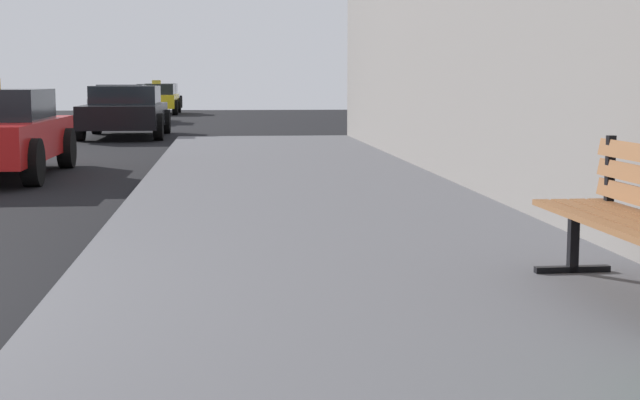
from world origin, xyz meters
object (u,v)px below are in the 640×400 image
(car_black, at_px, (125,111))
(car_yellow, at_px, (156,99))
(car_white, at_px, (161,96))
(car_silver, at_px, (122,103))

(car_black, xyz_separation_m, car_yellow, (-0.42, 16.48, -0.00))
(car_black, xyz_separation_m, car_white, (-0.71, 24.18, -0.00))
(car_yellow, xyz_separation_m, car_white, (-0.30, 7.70, 0.00))
(car_black, height_order, car_white, same)
(car_black, bearing_deg, car_silver, -83.37)
(car_silver, bearing_deg, car_yellow, -94.45)
(car_white, bearing_deg, car_yellow, 92.22)
(car_silver, height_order, car_yellow, car_yellow)
(car_silver, relative_size, car_white, 0.96)
(car_yellow, distance_m, car_white, 7.71)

